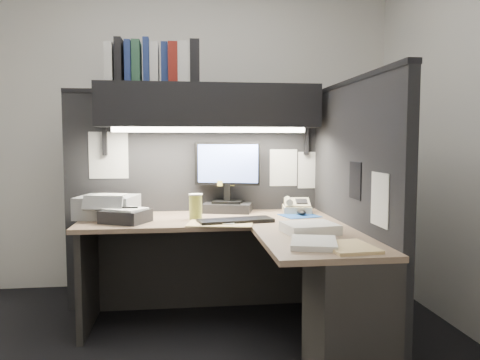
# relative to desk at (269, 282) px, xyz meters

# --- Properties ---
(floor) EXTENTS (3.50, 3.50, 0.00)m
(floor) POSITION_rel_desk_xyz_m (-0.43, 0.00, -0.44)
(floor) COLOR black
(floor) RESTS_ON ground
(wall_back) EXTENTS (3.50, 0.04, 2.70)m
(wall_back) POSITION_rel_desk_xyz_m (-0.43, 1.50, 0.91)
(wall_back) COLOR white
(wall_back) RESTS_ON floor
(wall_front) EXTENTS (3.50, 0.04, 2.70)m
(wall_front) POSITION_rel_desk_xyz_m (-0.43, -1.50, 0.91)
(wall_front) COLOR white
(wall_front) RESTS_ON floor
(partition_back) EXTENTS (1.90, 0.06, 1.60)m
(partition_back) POSITION_rel_desk_xyz_m (-0.40, 0.93, 0.36)
(partition_back) COLOR black
(partition_back) RESTS_ON floor
(partition_right) EXTENTS (0.06, 1.50, 1.60)m
(partition_right) POSITION_rel_desk_xyz_m (0.55, 0.18, 0.36)
(partition_right) COLOR black
(partition_right) RESTS_ON floor
(desk) EXTENTS (1.70, 1.53, 0.73)m
(desk) POSITION_rel_desk_xyz_m (0.00, 0.00, 0.00)
(desk) COLOR #9B7C63
(desk) RESTS_ON floor
(overhead_shelf) EXTENTS (1.55, 0.34, 0.30)m
(overhead_shelf) POSITION_rel_desk_xyz_m (-0.30, 0.75, 1.06)
(overhead_shelf) COLOR black
(overhead_shelf) RESTS_ON partition_back
(task_light_tube) EXTENTS (1.32, 0.04, 0.04)m
(task_light_tube) POSITION_rel_desk_xyz_m (-0.30, 0.61, 0.89)
(task_light_tube) COLOR white
(task_light_tube) RESTS_ON overhead_shelf
(monitor) EXTENTS (0.47, 0.29, 0.52)m
(monitor) POSITION_rel_desk_xyz_m (-0.17, 0.80, 0.49)
(monitor) COLOR black
(monitor) RESTS_ON desk
(keyboard) EXTENTS (0.50, 0.25, 0.02)m
(keyboard) POSITION_rel_desk_xyz_m (-0.16, 0.36, 0.30)
(keyboard) COLOR black
(keyboard) RESTS_ON desk
(mousepad) EXTENTS (0.29, 0.27, 0.00)m
(mousepad) POSITION_rel_desk_xyz_m (0.32, 0.56, 0.29)
(mousepad) COLOR #1A448F
(mousepad) RESTS_ON desk
(mouse) EXTENTS (0.07, 0.10, 0.04)m
(mouse) POSITION_rel_desk_xyz_m (0.34, 0.58, 0.31)
(mouse) COLOR black
(mouse) RESTS_ON mousepad
(telephone) EXTENTS (0.23, 0.24, 0.08)m
(telephone) POSITION_rel_desk_xyz_m (0.34, 0.72, 0.33)
(telephone) COLOR beige
(telephone) RESTS_ON desk
(coffee_cup) EXTENTS (0.11, 0.11, 0.16)m
(coffee_cup) POSITION_rel_desk_xyz_m (-0.41, 0.51, 0.37)
(coffee_cup) COLOR #BFB74C
(coffee_cup) RESTS_ON desk
(printer) EXTENTS (0.43, 0.39, 0.15)m
(printer) POSITION_rel_desk_xyz_m (-1.00, 0.65, 0.36)
(printer) COLOR #919497
(printer) RESTS_ON desk
(notebook_stack) EXTENTS (0.35, 0.33, 0.08)m
(notebook_stack) POSITION_rel_desk_xyz_m (-0.86, 0.44, 0.33)
(notebook_stack) COLOR black
(notebook_stack) RESTS_ON desk
(open_folder) EXTENTS (0.45, 0.34, 0.01)m
(open_folder) POSITION_rel_desk_xyz_m (-0.26, 0.32, 0.29)
(open_folder) COLOR #E0BF7E
(open_folder) RESTS_ON desk
(paper_stack_a) EXTENTS (0.32, 0.28, 0.06)m
(paper_stack_a) POSITION_rel_desk_xyz_m (0.23, -0.03, 0.31)
(paper_stack_a) COLOR white
(paper_stack_a) RESTS_ON desk
(paper_stack_b) EXTENTS (0.29, 0.33, 0.03)m
(paper_stack_b) POSITION_rel_desk_xyz_m (0.16, -0.36, 0.30)
(paper_stack_b) COLOR white
(paper_stack_b) RESTS_ON desk
(manila_stack) EXTENTS (0.25, 0.30, 0.02)m
(manila_stack) POSITION_rel_desk_xyz_m (0.31, -0.44, 0.30)
(manila_stack) COLOR #E0BF7E
(manila_stack) RESTS_ON desk
(binder_row) EXTENTS (0.64, 0.25, 0.30)m
(binder_row) POSITION_rel_desk_xyz_m (-0.68, 0.75, 1.35)
(binder_row) COLOR silver
(binder_row) RESTS_ON overhead_shelf
(pinned_papers) EXTENTS (1.76, 1.31, 0.51)m
(pinned_papers) POSITION_rel_desk_xyz_m (-0.00, 0.56, 0.61)
(pinned_papers) COLOR white
(pinned_papers) RESTS_ON partition_back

